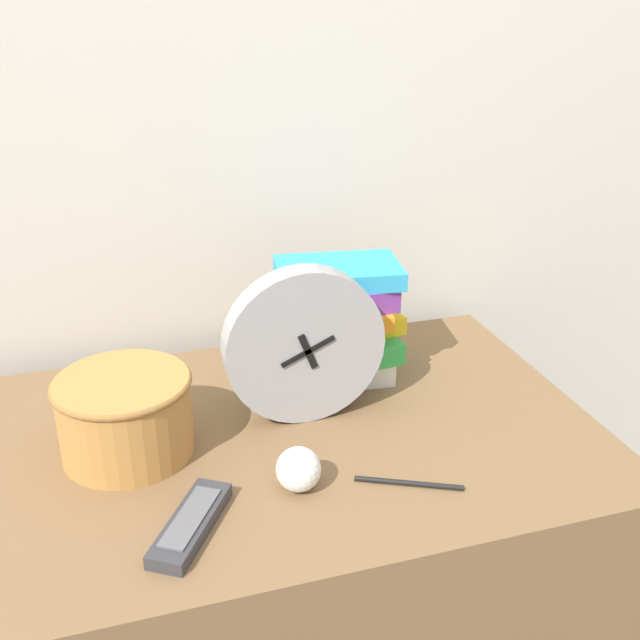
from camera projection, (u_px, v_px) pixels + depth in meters
The scene contains 8 objects.
wall_back at pixel (208, 93), 1.36m from camera, with size 6.00×0.04×2.40m.
desk at pixel (272, 602), 1.36m from camera, with size 1.07×0.67×0.72m.
desk_clock at pixel (304, 346), 1.20m from camera, with size 0.26×0.05×0.26m.
book_stack at pixel (334, 320), 1.34m from camera, with size 0.26×0.19×0.22m.
basket at pixel (125, 413), 1.14m from camera, with size 0.21×0.21×0.13m.
tv_remote at pixel (191, 524), 0.99m from camera, with size 0.13×0.17×0.02m.
crumpled_paper_ball at pixel (298, 469), 1.07m from camera, with size 0.07×0.07×0.07m.
pen at pixel (409, 483), 1.09m from camera, with size 0.15×0.08×0.01m.
Camera 1 is at (-0.22, -0.67, 1.39)m, focal length 42.00 mm.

